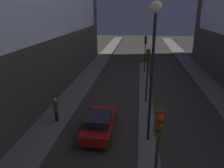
{
  "coord_description": "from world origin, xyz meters",
  "views": [
    {
      "loc": [
        -0.75,
        -2.73,
        7.59
      ],
      "look_at": [
        -3.32,
        17.85,
        0.5
      ],
      "focal_mm": 35.0,
      "sensor_mm": 36.0,
      "label": 1
    }
  ],
  "objects_px": {
    "traffic_light_mid": "(148,64)",
    "street_lamp": "(154,41)",
    "traffic_light_near": "(158,143)",
    "pedestrian_on_left_sidewalk": "(56,109)",
    "traffic_light_far": "(145,46)",
    "car_left_lane": "(100,123)"
  },
  "relations": [
    {
      "from": "street_lamp",
      "to": "pedestrian_on_left_sidewalk",
      "type": "xyz_separation_m",
      "value": [
        -6.33,
        1.5,
        -4.98
      ]
    },
    {
      "from": "traffic_light_mid",
      "to": "pedestrian_on_left_sidewalk",
      "type": "relative_size",
      "value": 2.65
    },
    {
      "from": "traffic_light_near",
      "to": "car_left_lane",
      "type": "xyz_separation_m",
      "value": [
        -3.05,
        5.75,
        -2.68
      ]
    },
    {
      "from": "street_lamp",
      "to": "car_left_lane",
      "type": "relative_size",
      "value": 1.88
    },
    {
      "from": "traffic_light_near",
      "to": "street_lamp",
      "type": "distance_m",
      "value": 5.94
    },
    {
      "from": "traffic_light_mid",
      "to": "traffic_light_near",
      "type": "bearing_deg",
      "value": -90.0
    },
    {
      "from": "traffic_light_mid",
      "to": "street_lamp",
      "type": "xyz_separation_m",
      "value": [
        0.0,
        -5.81,
        2.62
      ]
    },
    {
      "from": "pedestrian_on_left_sidewalk",
      "to": "street_lamp",
      "type": "bearing_deg",
      "value": -13.35
    },
    {
      "from": "traffic_light_near",
      "to": "traffic_light_mid",
      "type": "xyz_separation_m",
      "value": [
        0.0,
        11.14,
        0.0
      ]
    },
    {
      "from": "traffic_light_near",
      "to": "traffic_light_mid",
      "type": "relative_size",
      "value": 1.0
    },
    {
      "from": "traffic_light_far",
      "to": "car_left_lane",
      "type": "relative_size",
      "value": 1.06
    },
    {
      "from": "traffic_light_near",
      "to": "car_left_lane",
      "type": "height_order",
      "value": "traffic_light_near"
    },
    {
      "from": "traffic_light_mid",
      "to": "traffic_light_far",
      "type": "relative_size",
      "value": 1.0
    },
    {
      "from": "traffic_light_mid",
      "to": "traffic_light_far",
      "type": "height_order",
      "value": "same"
    },
    {
      "from": "traffic_light_near",
      "to": "car_left_lane",
      "type": "distance_m",
      "value": 7.04
    },
    {
      "from": "pedestrian_on_left_sidewalk",
      "to": "traffic_light_far",
      "type": "bearing_deg",
      "value": 64.89
    },
    {
      "from": "pedestrian_on_left_sidewalk",
      "to": "traffic_light_near",
      "type": "bearing_deg",
      "value": -47.21
    },
    {
      "from": "traffic_light_far",
      "to": "traffic_light_mid",
      "type": "bearing_deg",
      "value": -90.0
    },
    {
      "from": "traffic_light_mid",
      "to": "street_lamp",
      "type": "bearing_deg",
      "value": -90.0
    },
    {
      "from": "traffic_light_far",
      "to": "car_left_lane",
      "type": "bearing_deg",
      "value": -101.8
    },
    {
      "from": "traffic_light_mid",
      "to": "street_lamp",
      "type": "height_order",
      "value": "street_lamp"
    },
    {
      "from": "car_left_lane",
      "to": "traffic_light_mid",
      "type": "bearing_deg",
      "value": 60.52
    }
  ]
}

